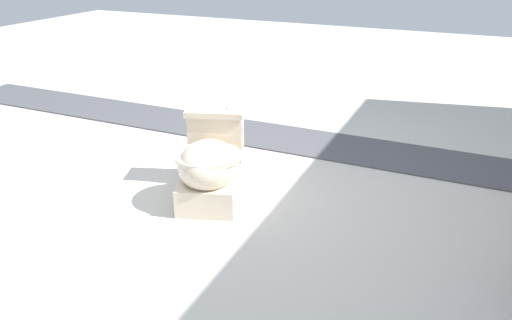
% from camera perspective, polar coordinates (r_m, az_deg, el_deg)
% --- Properties ---
extents(ground_plane, '(14.00, 14.00, 0.00)m').
position_cam_1_polar(ground_plane, '(3.07, -2.96, -4.88)').
color(ground_plane, beige).
extents(gravel_strip, '(0.56, 8.00, 0.01)m').
position_cam_1_polar(gravel_strip, '(3.88, 11.36, 1.15)').
color(gravel_strip, '#4C4C51').
rests_on(gravel_strip, ground).
extents(toilet, '(0.72, 0.56, 0.52)m').
position_cam_1_polar(toilet, '(3.05, -5.14, -0.46)').
color(toilet, beige).
rests_on(toilet, ground).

